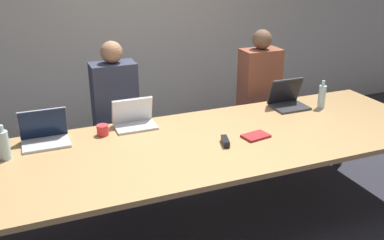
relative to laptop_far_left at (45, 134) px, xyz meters
name	(u,v)px	position (x,y,z in m)	size (l,w,h in m)	color
ground_plane	(206,223)	(1.16, -0.44, -0.84)	(24.00, 24.00, 0.00)	#2D2D38
curtain_wall	(131,18)	(1.16, 1.77, 0.56)	(12.00, 0.06, 2.80)	beige
conference_table	(207,147)	(1.16, -0.44, -0.13)	(3.86, 1.25, 0.77)	tan
laptop_far_left	(45,134)	(0.00, 0.00, 0.00)	(0.36, 0.25, 0.26)	#B7B7BC
bottle_far_left	(4,145)	(-0.28, -0.19, 0.04)	(0.08, 0.08, 0.26)	#ADD1E0
laptop_far_right	(287,99)	(2.18, -0.01, 0.00)	(0.33, 0.27, 0.27)	#333338
person_far_right	(258,99)	(2.16, 0.47, -0.16)	(0.40, 0.24, 1.41)	#2D2D38
bottle_far_right	(322,96)	(2.45, -0.16, 0.04)	(0.07, 0.07, 0.27)	#ADD1E0
laptop_far_midleft	(134,118)	(0.72, 0.06, -0.01)	(0.35, 0.23, 0.24)	#B7B7BC
person_far_midleft	(116,119)	(0.65, 0.48, -0.16)	(0.40, 0.24, 1.41)	#2D2D38
cup_far_midleft	(103,130)	(0.44, -0.03, -0.03)	(0.09, 0.09, 0.09)	red
stapler	(225,141)	(1.27, -0.55, -0.05)	(0.08, 0.16, 0.05)	black
notebook	(256,136)	(1.55, -0.52, -0.06)	(0.23, 0.17, 0.02)	maroon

